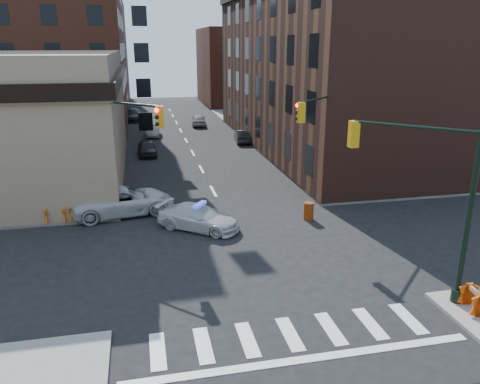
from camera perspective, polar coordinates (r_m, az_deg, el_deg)
name	(u,v)px	position (r m, az deg, el deg)	size (l,w,h in m)	color
ground	(246,252)	(22.61, 0.73, -7.35)	(140.00, 140.00, 0.00)	black
sidewalk_ne	(369,125)	(60.26, 15.42, 7.92)	(34.00, 54.50, 0.15)	gray
apartment_block	(6,21)	(61.62, -26.61, 18.12)	(25.00, 25.00, 24.00)	brown
commercial_row_ne	(328,72)	(46.05, 10.65, 14.13)	(14.00, 34.00, 14.00)	#45241B
filler_nw	(62,54)	(82.78, -20.86, 15.41)	(20.00, 18.00, 16.00)	brown
filler_ne	(251,67)	(80.25, 1.29, 15.04)	(16.00, 16.00, 12.00)	brown
signal_pole_se	(441,185)	(18.61, 23.28, 0.80)	(5.40, 5.27, 8.00)	black
signal_pole_nw	(117,146)	(25.87, -14.75, 5.42)	(3.58, 3.67, 8.00)	black
signal_pole_ne	(323,137)	(27.89, 10.11, 6.57)	(3.67, 3.58, 8.00)	black
tree_ne_near	(261,107)	(47.93, 2.60, 10.31)	(3.00, 3.00, 4.85)	black
tree_ne_far	(244,98)	(55.65, 0.48, 11.34)	(3.00, 3.00, 4.85)	black
police_car	(199,217)	(25.19, -5.07, -3.11)	(1.85, 4.55, 1.32)	silver
pickup	(124,201)	(28.09, -14.00, -1.05)	(2.69, 5.84, 1.62)	silver
parked_car_wnear	(147,148)	(42.83, -11.27, 5.29)	(1.57, 3.91, 1.33)	black
parked_car_wfar	(153,130)	(51.84, -10.56, 7.41)	(1.37, 3.94, 1.30)	#9A9CA3
parked_car_wdeep	(132,115)	(63.22, -13.03, 9.15)	(2.12, 5.22, 1.51)	black
parked_car_enear	(242,136)	(47.70, 0.28, 6.82)	(1.35, 3.87, 1.27)	black
parked_car_efar	(199,120)	(57.99, -5.05, 8.74)	(1.65, 4.10, 1.40)	#95979E
pedestrian_a	(108,199)	(27.70, -15.79, -0.83)	(0.69, 0.45, 1.90)	black
pedestrian_b	(21,203)	(28.99, -25.17, -1.19)	(0.86, 0.67, 1.77)	black
barrel_road	(309,211)	(26.79, 8.36, -2.31)	(0.56, 0.56, 1.00)	#C74709
barrel_bank	(141,199)	(29.04, -11.95, -0.84)	(0.61, 0.61, 1.09)	orange
barricade_se_b	(474,300)	(19.57, 26.66, -11.70)	(1.12, 0.56, 0.84)	#D44409
barricade_nw_a	(78,211)	(27.61, -19.11, -2.24)	(1.28, 0.64, 0.96)	#DA3D0A
barricade_nw_b	(56,214)	(27.61, -21.52, -2.54)	(1.25, 0.62, 0.94)	#C05C09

